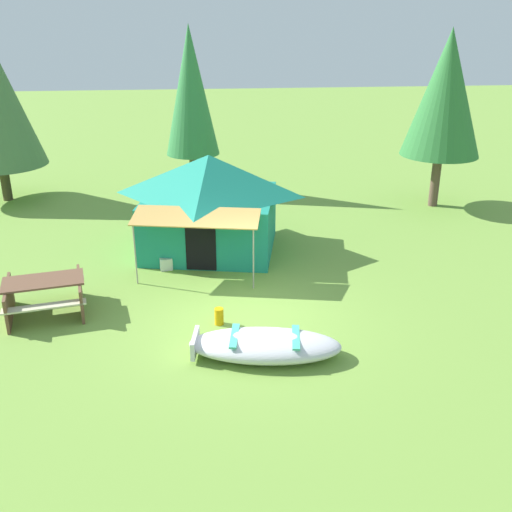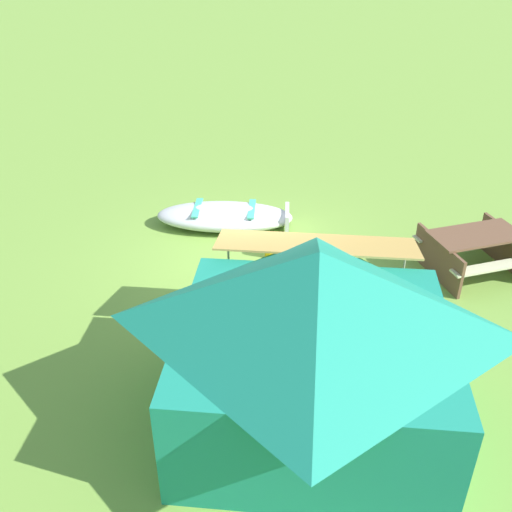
{
  "view_description": "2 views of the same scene",
  "coord_description": "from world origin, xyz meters",
  "px_view_note": "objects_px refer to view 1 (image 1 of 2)",
  "views": [
    {
      "loc": [
        -0.84,
        -11.24,
        6.1
      ],
      "look_at": [
        0.38,
        0.74,
        1.11
      ],
      "focal_mm": 41.78,
      "sensor_mm": 36.0,
      "label": 1
    },
    {
      "loc": [
        0.74,
        9.58,
        5.98
      ],
      "look_at": [
        -0.1,
        1.07,
        0.82
      ],
      "focal_mm": 41.27,
      "sensor_mm": 36.0,
      "label": 2
    }
  ],
  "objects_px": {
    "cooler_box": "(165,261)",
    "fuel_can": "(219,316)",
    "pine_tree_far_center": "(191,91)",
    "beached_rowboat": "(264,345)",
    "canvas_cabin_tent": "(210,202)",
    "pine_tree_back_right": "(446,94)",
    "picnic_table": "(45,293)"
  },
  "relations": [
    {
      "from": "beached_rowboat",
      "to": "canvas_cabin_tent",
      "type": "relative_size",
      "value": 0.65
    },
    {
      "from": "cooler_box",
      "to": "fuel_can",
      "type": "height_order",
      "value": "fuel_can"
    },
    {
      "from": "canvas_cabin_tent",
      "to": "pine_tree_back_right",
      "type": "distance_m",
      "value": 8.52
    },
    {
      "from": "fuel_can",
      "to": "pine_tree_far_center",
      "type": "height_order",
      "value": "pine_tree_far_center"
    },
    {
      "from": "picnic_table",
      "to": "pine_tree_far_center",
      "type": "distance_m",
      "value": 10.22
    },
    {
      "from": "cooler_box",
      "to": "pine_tree_far_center",
      "type": "xyz_separation_m",
      "value": [
        0.8,
        6.92,
        3.35
      ]
    },
    {
      "from": "cooler_box",
      "to": "pine_tree_back_right",
      "type": "relative_size",
      "value": 0.11
    },
    {
      "from": "beached_rowboat",
      "to": "pine_tree_far_center",
      "type": "bearing_deg",
      "value": 96.21
    },
    {
      "from": "picnic_table",
      "to": "pine_tree_far_center",
      "type": "relative_size",
      "value": 0.34
    },
    {
      "from": "pine_tree_back_right",
      "to": "pine_tree_far_center",
      "type": "relative_size",
      "value": 0.99
    },
    {
      "from": "beached_rowboat",
      "to": "pine_tree_far_center",
      "type": "xyz_separation_m",
      "value": [
        -1.24,
        11.42,
        3.27
      ]
    },
    {
      "from": "beached_rowboat",
      "to": "canvas_cabin_tent",
      "type": "bearing_deg",
      "value": 98.4
    },
    {
      "from": "beached_rowboat",
      "to": "pine_tree_back_right",
      "type": "xyz_separation_m",
      "value": [
        6.72,
        8.81,
        3.42
      ]
    },
    {
      "from": "picnic_table",
      "to": "fuel_can",
      "type": "distance_m",
      "value": 3.81
    },
    {
      "from": "beached_rowboat",
      "to": "canvas_cabin_tent",
      "type": "height_order",
      "value": "canvas_cabin_tent"
    },
    {
      "from": "cooler_box",
      "to": "pine_tree_far_center",
      "type": "relative_size",
      "value": 0.1
    },
    {
      "from": "picnic_table",
      "to": "cooler_box",
      "type": "relative_size",
      "value": 3.25
    },
    {
      "from": "pine_tree_back_right",
      "to": "cooler_box",
      "type": "bearing_deg",
      "value": -153.75
    },
    {
      "from": "beached_rowboat",
      "to": "fuel_can",
      "type": "relative_size",
      "value": 8.35
    },
    {
      "from": "pine_tree_back_right",
      "to": "pine_tree_far_center",
      "type": "distance_m",
      "value": 8.38
    },
    {
      "from": "picnic_table",
      "to": "fuel_can",
      "type": "height_order",
      "value": "picnic_table"
    },
    {
      "from": "picnic_table",
      "to": "fuel_can",
      "type": "xyz_separation_m",
      "value": [
        3.69,
        -0.88,
        -0.31
      ]
    },
    {
      "from": "canvas_cabin_tent",
      "to": "picnic_table",
      "type": "xyz_separation_m",
      "value": [
        -3.67,
        -3.38,
        -0.87
      ]
    },
    {
      "from": "canvas_cabin_tent",
      "to": "pine_tree_far_center",
      "type": "height_order",
      "value": "pine_tree_far_center"
    },
    {
      "from": "beached_rowboat",
      "to": "cooler_box",
      "type": "relative_size",
      "value": 5.09
    },
    {
      "from": "canvas_cabin_tent",
      "to": "picnic_table",
      "type": "relative_size",
      "value": 2.39
    },
    {
      "from": "cooler_box",
      "to": "pine_tree_back_right",
      "type": "distance_m",
      "value": 10.37
    },
    {
      "from": "beached_rowboat",
      "to": "picnic_table",
      "type": "xyz_separation_m",
      "value": [
        -4.49,
        2.21,
        0.25
      ]
    },
    {
      "from": "picnic_table",
      "to": "cooler_box",
      "type": "height_order",
      "value": "picnic_table"
    },
    {
      "from": "cooler_box",
      "to": "fuel_can",
      "type": "distance_m",
      "value": 3.39
    },
    {
      "from": "picnic_table",
      "to": "cooler_box",
      "type": "distance_m",
      "value": 3.36
    },
    {
      "from": "cooler_box",
      "to": "pine_tree_back_right",
      "type": "xyz_separation_m",
      "value": [
        8.76,
        4.32,
        3.5
      ]
    }
  ]
}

